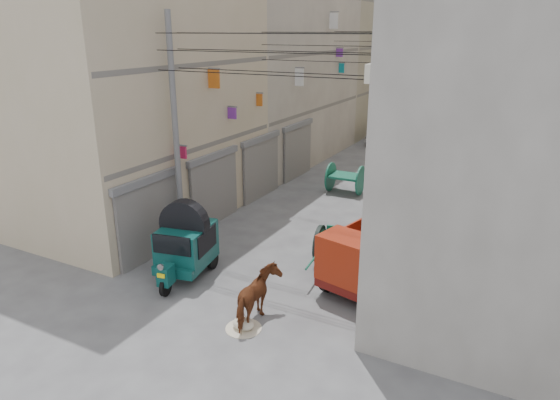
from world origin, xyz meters
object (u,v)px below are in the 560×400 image
Objects in this scene: horse at (258,298)px; distant_car_grey at (466,119)px; mini_truck at (362,260)px; second_cart at (345,178)px; auto_rickshaw at (186,242)px; distant_car_green at (444,117)px; distant_car_white at (380,135)px; feed_sack at (243,324)px; tonga_cart at (336,245)px.

horse is 0.54× the size of distant_car_grey.
mini_truck is 30.02m from distant_car_grey.
auto_rickshaw is at bearing -98.66° from second_cart.
distant_car_green is at bearing 108.91° from mini_truck.
distant_car_white is at bearing 79.93° from auto_rickshaw.
distant_car_grey is (0.49, 33.44, 0.38)m from feed_sack.
horse is 23.39m from distant_car_white.
auto_rickshaw reaches higher than tonga_cart.
distant_car_white reaches higher than feed_sack.
feed_sack is (-1.99, -3.45, -0.79)m from mini_truck.
mini_truck is 2.34× the size of second_cart.
tonga_cart is at bearing -72.27° from second_cart.
distant_car_green reaches higher than feed_sack.
mini_truck is at bearing 60.02° from feed_sack.
mini_truck reaches higher than distant_car_green.
feed_sack is at bearing -82.51° from second_cart.
feed_sack is 0.76m from horse.
second_cart reaches higher than distant_car_grey.
second_cart is at bearing 71.14° from auto_rickshaw.
second_cart is 0.51× the size of distant_car_white.
distant_car_green is at bearing -153.12° from distant_car_grey.
distant_car_white is 0.97× the size of distant_car_grey.
mini_truck reaches higher than distant_car_grey.
second_cart is 11.76m from horse.
horse is at bearing 106.44° from distant_car_green.
auto_rickshaw is at bearing 96.47° from distant_car_white.
distant_car_white is (-3.63, 23.53, 0.38)m from feed_sack.
tonga_cart is 28.72m from distant_car_grey.
distant_car_white is (-4.32, 18.82, -0.12)m from tonga_cart.
tonga_cart is 0.69× the size of distant_car_green.
distant_car_white is at bearing 98.78° from feed_sack.
distant_car_grey is (4.12, 9.90, -0.00)m from distant_car_white.
feed_sack is at bearing 61.80° from horse.
mini_truck is (5.18, 1.71, -0.18)m from auto_rickshaw.
mini_truck is at bearing 110.94° from distant_car_white.
second_cart is at bearing 102.38° from distant_car_green.
distant_car_green is at bearing -94.87° from horse.
horse is (0.18, 0.46, 0.58)m from feed_sack.
horse is at bearing -81.33° from second_cart.
second_cart reaches higher than distant_car_white.
tonga_cart is 28.53m from distant_car_green.
horse is 32.75m from distant_car_green.
distant_car_green is at bearing -98.89° from distant_car_white.
second_cart is at bearing 101.86° from tonga_cart.
tonga_cart is 7.74m from second_cart.
mini_truck is at bearing -50.91° from tonga_cart.
horse is at bearing -72.21° from distant_car_grey.
horse reaches higher than feed_sack.
feed_sack is 23.82m from distant_car_white.
feed_sack is 0.34× the size of horse.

